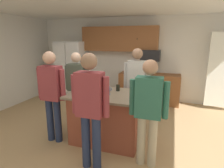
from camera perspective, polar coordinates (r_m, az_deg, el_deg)
The scene contains 19 objects.
floor at distance 3.92m, azimuth -3.11°, elevation -15.76°, with size 7.04×7.04×0.00m, color tan.
back_wall at distance 6.14m, azimuth 6.33°, elevation 7.64°, with size 6.40×0.10×2.60m, color silver.
cabinet_run_upper at distance 6.01m, azimuth 2.24°, elevation 13.56°, with size 2.40×0.38×0.75m.
cabinet_run_lower at distance 5.88m, azimuth 11.19°, elevation -1.20°, with size 1.80×0.63×0.90m.
refrigerator at distance 6.52m, azimuth -12.07°, elevation 4.43°, with size 0.93×0.76×1.85m.
microwave_over_range at distance 5.74m, azimuth 11.67°, elevation 8.56°, with size 0.56×0.40×0.32m, color black.
kitchen_island at distance 3.61m, azimuth -1.51°, elevation -9.96°, with size 1.38×0.97×0.94m.
person_guest_right at distance 2.68m, azimuth -6.66°, elevation -6.32°, with size 0.57×0.23×1.74m.
person_host_foreground at distance 2.80m, azimuth 11.02°, elevation -6.99°, with size 0.57×0.22×1.64m.
person_guest_by_door at distance 3.58m, azimuth -17.91°, elevation -2.09°, with size 0.57×0.23×1.71m.
person_guest_left at distance 4.20m, azimuth -10.57°, elevation -0.05°, with size 0.57×0.22×1.64m.
person_elder_center at distance 4.05m, azimuth 7.50°, elevation 0.44°, with size 0.57×0.23×1.73m.
glass_stout_tall at distance 3.29m, azimuth -7.53°, elevation -2.42°, with size 0.07×0.07×0.15m.
glass_pilsner at distance 3.60m, azimuth 1.81°, elevation -1.16°, with size 0.07×0.07×0.12m.
mug_ceramic_white at distance 3.24m, azimuth -1.83°, elevation -3.03°, with size 0.12×0.08×0.10m.
tumbler_amber at distance 3.46m, azimuth -10.87°, elevation -1.67°, with size 0.06×0.06×0.16m.
glass_short_whisky at distance 3.52m, azimuth -7.94°, elevation -1.53°, with size 0.06×0.06×0.13m.
glass_dark_ale at distance 3.77m, azimuth -2.33°, elevation -0.20°, with size 0.07×0.07×0.16m.
mug_blue_stoneware at distance 3.54m, azimuth -1.23°, elevation -1.57°, with size 0.12×0.08×0.10m.
Camera 1 is at (1.26, -3.18, 1.91)m, focal length 29.99 mm.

